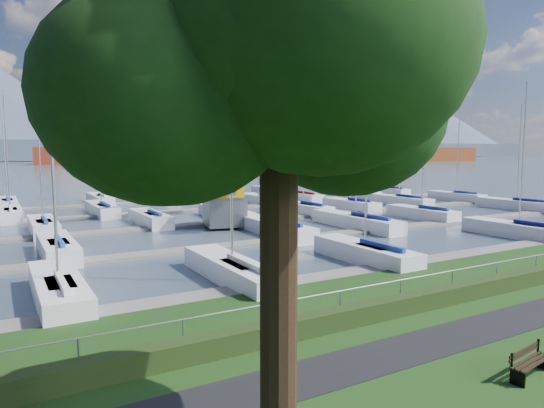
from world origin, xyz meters
TOP-DOWN VIEW (x-y plane):
  - path at (0.00, -3.00)m, footprint 160.00×2.00m
  - water at (0.00, 260.00)m, footprint 800.00×540.00m
  - hedge at (0.00, -0.40)m, footprint 80.00×0.70m
  - fence at (0.00, 0.00)m, footprint 80.00×0.04m
  - foothill at (0.00, 330.00)m, footprint 900.00×80.00m
  - mountains at (7.35, 404.62)m, footprint 1190.00×360.00m
  - docks at (0.00, 26.00)m, footprint 90.00×41.60m
  - bench_left at (-2.02, -6.03)m, footprint 1.84×0.68m
  - tree at (-10.50, -6.37)m, footprint 8.37×7.04m
  - crane at (2.54, 24.99)m, footprint 4.80×13.39m
  - cargo_ship_mid at (51.93, 215.79)m, footprint 112.77×42.09m
  - cargo_ship_east at (185.71, 185.41)m, footprint 85.29×19.96m
  - sailboat_fleet at (-0.64, 29.77)m, footprint 75.39×49.50m

SIDE VIEW (x-z plane):
  - water at x=0.00m, z-range -0.50..-0.30m
  - docks at x=0.00m, z-range -0.34..-0.09m
  - path at x=0.00m, z-range -0.01..0.03m
  - hedge at x=0.00m, z-range 0.00..0.70m
  - bench_left at x=-2.02m, z-range -0.01..0.84m
  - fence at x=0.00m, z-range 1.18..1.22m
  - cargo_ship_mid at x=51.93m, z-range -7.31..14.19m
  - cargo_ship_east at x=185.71m, z-range -7.06..14.44m
  - crane at x=2.54m, z-range -5.85..16.50m
  - sailboat_fleet at x=-0.64m, z-range -1.31..12.23m
  - foothill at x=0.00m, z-range 0.00..12.00m
  - tree at x=-10.50m, z-range 2.12..14.74m
  - mountains at x=7.35m, z-range -10.82..104.18m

